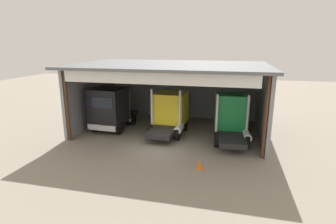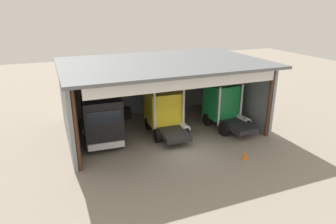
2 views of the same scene
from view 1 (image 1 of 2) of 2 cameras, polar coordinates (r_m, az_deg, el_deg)
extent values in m
plane|color=gray|center=(18.54, -2.27, -7.95)|extent=(80.00, 80.00, 0.00)
cube|color=gray|center=(26.12, 2.98, 4.77)|extent=(14.31, 0.24, 5.35)
cube|color=gray|center=(24.44, -15.80, 3.56)|extent=(0.24, 8.84, 5.35)
cube|color=gray|center=(21.48, 19.78, 1.81)|extent=(0.24, 8.84, 5.35)
cube|color=slate|center=(20.99, 0.53, 10.05)|extent=(14.91, 9.87, 0.20)
cylinder|color=#4C2D1E|center=(20.77, -20.90, 1.29)|extent=(0.24, 0.24, 5.35)
cylinder|color=#4C2D1E|center=(17.33, 20.33, -1.13)|extent=(0.24, 0.24, 5.35)
cube|color=white|center=(16.87, -2.83, 7.42)|extent=(12.88, 0.12, 0.90)
cube|color=black|center=(22.19, -12.63, 1.38)|extent=(2.68, 2.64, 2.83)
cube|color=black|center=(21.01, -14.38, 1.94)|extent=(2.17, 0.18, 0.85)
cube|color=silver|center=(21.50, -14.09, -3.31)|extent=(2.43, 0.29, 0.44)
cube|color=#232326|center=(24.29, -10.10, -0.98)|extent=(2.11, 3.82, 0.36)
cylinder|color=silver|center=(22.96, -8.38, 1.13)|extent=(0.18, 0.18, 2.64)
cylinder|color=silver|center=(24.01, -13.35, 1.48)|extent=(0.18, 0.18, 2.64)
cylinder|color=silver|center=(24.54, -12.82, -0.67)|extent=(0.62, 1.23, 0.56)
cylinder|color=black|center=(21.68, -10.43, -3.38)|extent=(0.36, 1.04, 1.03)
cylinder|color=black|center=(22.76, -15.48, -2.81)|extent=(0.36, 1.04, 1.03)
cylinder|color=black|center=(23.87, -7.67, -1.61)|extent=(0.36, 1.04, 1.03)
cylinder|color=black|center=(24.86, -12.40, -1.17)|extent=(0.36, 1.04, 1.03)
cube|color=yellow|center=(21.68, 0.58, 0.97)|extent=(2.62, 2.70, 2.51)
cube|color=black|center=(22.82, 1.49, 2.78)|extent=(2.12, 0.16, 0.75)
cube|color=silver|center=(23.28, 1.48, -1.54)|extent=(2.38, 0.28, 0.44)
cube|color=#232326|center=(20.27, -0.92, -3.90)|extent=(2.04, 3.59, 0.36)
cylinder|color=silver|center=(20.66, -3.51, 0.53)|extent=(0.18, 0.18, 3.20)
cylinder|color=silver|center=(20.03, 2.55, 0.10)|extent=(0.18, 0.18, 3.20)
cylinder|color=silver|center=(20.22, 2.39, -3.60)|extent=(0.62, 1.23, 0.56)
cylinder|color=black|center=(22.86, -1.73, -2.23)|extent=(0.35, 1.01, 1.00)
cylinder|color=black|center=(22.30, 3.66, -2.68)|extent=(0.35, 1.01, 1.00)
cylinder|color=black|center=(20.67, -3.83, -4.09)|extent=(0.35, 1.01, 1.00)
cylinder|color=black|center=(20.05, 2.10, -4.66)|extent=(0.35, 1.01, 1.00)
cube|color=#197F3D|center=(20.42, 13.42, 0.08)|extent=(2.50, 2.19, 2.69)
cube|color=black|center=(21.32, 13.32, 1.99)|extent=(2.01, 0.20, 0.81)
cube|color=silver|center=(21.83, 13.03, -2.91)|extent=(2.25, 0.32, 0.44)
cube|color=#232326|center=(19.03, 13.52, -5.44)|extent=(2.01, 3.55, 0.36)
cylinder|color=silver|center=(19.26, 10.47, -0.74)|extent=(0.18, 0.18, 3.11)
cylinder|color=silver|center=(19.42, 16.75, -0.99)|extent=(0.18, 0.18, 3.11)
cylinder|color=silver|center=(19.38, 16.63, -4.91)|extent=(0.65, 1.24, 0.56)
cylinder|color=black|center=(21.20, 10.32, -3.71)|extent=(0.38, 1.09, 1.08)
cylinder|color=black|center=(21.35, 15.87, -3.91)|extent=(0.38, 1.09, 1.08)
cylinder|color=black|center=(19.03, 10.38, -5.84)|extent=(0.38, 1.09, 1.08)
cylinder|color=black|center=(19.20, 16.57, -6.04)|extent=(0.38, 1.09, 1.08)
cylinder|color=#194CB2|center=(26.43, -2.85, 0.00)|extent=(0.58, 0.58, 0.94)
cube|color=black|center=(26.04, -2.24, -0.15)|extent=(0.90, 0.60, 1.00)
cone|color=orange|center=(15.75, 6.76, -11.16)|extent=(0.36, 0.36, 0.56)
camera|label=2|loc=(12.92, -80.27, 13.64)|focal=32.16mm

